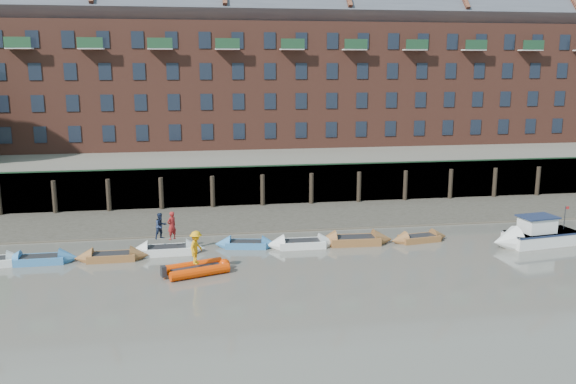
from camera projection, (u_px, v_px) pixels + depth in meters
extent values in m
plane|color=#5E5A51|center=(276.00, 315.00, 27.89)|extent=(220.00, 220.00, 0.00)
cube|color=#3D382F|center=(242.00, 219.00, 45.27)|extent=(110.00, 8.00, 0.50)
cube|color=#4C4336|center=(246.00, 231.00, 41.99)|extent=(110.00, 1.60, 0.10)
cube|color=#2D2A26|center=(237.00, 186.00, 49.19)|extent=(110.00, 0.80, 3.20)
cylinder|color=black|center=(54.00, 197.00, 46.43)|extent=(0.36, 0.36, 2.60)
cylinder|color=black|center=(109.00, 196.00, 47.06)|extent=(0.36, 0.36, 2.60)
cylinder|color=black|center=(161.00, 194.00, 47.68)|extent=(0.36, 0.36, 2.60)
cylinder|color=black|center=(213.00, 192.00, 48.31)|extent=(0.36, 0.36, 2.60)
cylinder|color=black|center=(263.00, 191.00, 48.94)|extent=(0.36, 0.36, 2.60)
cylinder|color=black|center=(311.00, 189.00, 49.57)|extent=(0.36, 0.36, 2.60)
cylinder|color=black|center=(359.00, 187.00, 50.19)|extent=(0.36, 0.36, 2.60)
cylinder|color=black|center=(405.00, 186.00, 50.82)|extent=(0.36, 0.36, 2.60)
cylinder|color=black|center=(451.00, 184.00, 51.45)|extent=(0.36, 0.36, 2.60)
cylinder|color=black|center=(495.00, 183.00, 52.07)|extent=(0.36, 0.36, 2.60)
cylinder|color=black|center=(538.00, 182.00, 52.70)|extent=(0.36, 0.36, 2.60)
cube|color=#264C2D|center=(237.00, 167.00, 48.56)|extent=(110.00, 0.06, 0.10)
cube|color=#5E594D|center=(227.00, 160.00, 62.32)|extent=(110.00, 28.00, 3.20)
cube|color=brown|center=(224.00, 85.00, 61.72)|extent=(80.00, 10.00, 12.00)
cube|color=#42444C|center=(223.00, 11.00, 60.23)|extent=(80.60, 15.56, 15.56)
cube|color=black|center=(5.00, 135.00, 54.60)|extent=(1.10, 0.12, 1.50)
cube|color=black|center=(40.00, 135.00, 55.07)|extent=(1.10, 0.12, 1.50)
cube|color=black|center=(75.00, 134.00, 55.54)|extent=(1.10, 0.12, 1.50)
cube|color=black|center=(109.00, 133.00, 56.01)|extent=(1.10, 0.12, 1.50)
cube|color=black|center=(142.00, 133.00, 56.48)|extent=(1.10, 0.12, 1.50)
cube|color=black|center=(175.00, 132.00, 56.96)|extent=(1.10, 0.12, 1.50)
cube|color=black|center=(207.00, 132.00, 57.43)|extent=(1.10, 0.12, 1.50)
cube|color=black|center=(239.00, 131.00, 57.90)|extent=(1.10, 0.12, 1.50)
cube|color=black|center=(270.00, 131.00, 58.37)|extent=(1.10, 0.12, 1.50)
cube|color=black|center=(301.00, 130.00, 58.84)|extent=(1.10, 0.12, 1.50)
cube|color=black|center=(331.00, 130.00, 59.31)|extent=(1.10, 0.12, 1.50)
cube|color=black|center=(361.00, 129.00, 59.78)|extent=(1.10, 0.12, 1.50)
cube|color=black|center=(390.00, 129.00, 60.25)|extent=(1.10, 0.12, 1.50)
cube|color=black|center=(419.00, 128.00, 60.72)|extent=(1.10, 0.12, 1.50)
cube|color=black|center=(448.00, 128.00, 61.19)|extent=(1.10, 0.12, 1.50)
cube|color=black|center=(476.00, 127.00, 61.66)|extent=(1.10, 0.12, 1.50)
cube|color=black|center=(503.00, 127.00, 62.13)|extent=(1.10, 0.12, 1.50)
cube|color=black|center=(530.00, 126.00, 62.60)|extent=(1.10, 0.12, 1.50)
cube|color=black|center=(557.00, 126.00, 63.07)|extent=(1.10, 0.12, 1.50)
cube|color=black|center=(2.00, 104.00, 54.02)|extent=(1.10, 0.12, 1.50)
cube|color=black|center=(38.00, 104.00, 54.49)|extent=(1.10, 0.12, 1.50)
cube|color=black|center=(73.00, 103.00, 54.97)|extent=(1.10, 0.12, 1.50)
cube|color=black|center=(107.00, 103.00, 55.44)|extent=(1.10, 0.12, 1.50)
cube|color=black|center=(141.00, 102.00, 55.91)|extent=(1.10, 0.12, 1.50)
cube|color=black|center=(174.00, 102.00, 56.38)|extent=(1.10, 0.12, 1.50)
cube|color=black|center=(206.00, 102.00, 56.85)|extent=(1.10, 0.12, 1.50)
cube|color=black|center=(238.00, 102.00, 57.32)|extent=(1.10, 0.12, 1.50)
cube|color=black|center=(270.00, 101.00, 57.79)|extent=(1.10, 0.12, 1.50)
cube|color=black|center=(301.00, 101.00, 58.26)|extent=(1.10, 0.12, 1.50)
cube|color=black|center=(332.00, 101.00, 58.73)|extent=(1.10, 0.12, 1.50)
cube|color=black|center=(362.00, 100.00, 59.20)|extent=(1.10, 0.12, 1.50)
cube|color=black|center=(391.00, 100.00, 59.67)|extent=(1.10, 0.12, 1.50)
cube|color=black|center=(420.00, 100.00, 60.14)|extent=(1.10, 0.12, 1.50)
cube|color=black|center=(449.00, 99.00, 60.61)|extent=(1.10, 0.12, 1.50)
cube|color=black|center=(477.00, 99.00, 61.08)|extent=(1.10, 0.12, 1.50)
cube|color=black|center=(505.00, 99.00, 61.55)|extent=(1.10, 0.12, 1.50)
cube|color=black|center=(533.00, 99.00, 62.02)|extent=(1.10, 0.12, 1.50)
cube|color=black|center=(559.00, 98.00, 62.49)|extent=(1.10, 0.12, 1.50)
cube|color=black|center=(35.00, 72.00, 53.92)|extent=(1.10, 0.12, 1.50)
cube|color=black|center=(70.00, 72.00, 54.39)|extent=(1.10, 0.12, 1.50)
cube|color=black|center=(105.00, 72.00, 54.86)|extent=(1.10, 0.12, 1.50)
cube|color=black|center=(139.00, 71.00, 55.33)|extent=(1.10, 0.12, 1.50)
cube|color=black|center=(173.00, 71.00, 55.80)|extent=(1.10, 0.12, 1.50)
cube|color=black|center=(206.00, 71.00, 56.27)|extent=(1.10, 0.12, 1.50)
cube|color=black|center=(238.00, 71.00, 56.74)|extent=(1.10, 0.12, 1.50)
cube|color=black|center=(270.00, 71.00, 57.21)|extent=(1.10, 0.12, 1.50)
cube|color=black|center=(301.00, 71.00, 57.68)|extent=(1.10, 0.12, 1.50)
cube|color=black|center=(332.00, 71.00, 58.15)|extent=(1.10, 0.12, 1.50)
cube|color=black|center=(362.00, 71.00, 58.62)|extent=(1.10, 0.12, 1.50)
cube|color=black|center=(392.00, 71.00, 59.09)|extent=(1.10, 0.12, 1.50)
cube|color=black|center=(422.00, 71.00, 59.56)|extent=(1.10, 0.12, 1.50)
cube|color=black|center=(451.00, 71.00, 60.03)|extent=(1.10, 0.12, 1.50)
cube|color=black|center=(479.00, 71.00, 60.50)|extent=(1.10, 0.12, 1.50)
cube|color=black|center=(507.00, 71.00, 60.97)|extent=(1.10, 0.12, 1.50)
cube|color=black|center=(535.00, 71.00, 61.44)|extent=(1.10, 0.12, 1.50)
cube|color=black|center=(562.00, 71.00, 61.91)|extent=(1.10, 0.12, 1.50)
cube|color=black|center=(32.00, 39.00, 53.34)|extent=(1.10, 0.12, 1.50)
cube|color=black|center=(68.00, 39.00, 53.81)|extent=(1.10, 0.12, 1.50)
cube|color=black|center=(103.00, 40.00, 54.28)|extent=(1.10, 0.12, 1.50)
cube|color=black|center=(138.00, 40.00, 54.75)|extent=(1.10, 0.12, 1.50)
cube|color=black|center=(171.00, 40.00, 55.22)|extent=(1.10, 0.12, 1.50)
cube|color=black|center=(205.00, 40.00, 55.69)|extent=(1.10, 0.12, 1.50)
cube|color=black|center=(237.00, 40.00, 56.16)|extent=(1.10, 0.12, 1.50)
cube|color=black|center=(270.00, 41.00, 56.63)|extent=(1.10, 0.12, 1.50)
cube|color=black|center=(301.00, 41.00, 57.10)|extent=(1.10, 0.12, 1.50)
cube|color=black|center=(333.00, 41.00, 57.57)|extent=(1.10, 0.12, 1.50)
cube|color=black|center=(363.00, 41.00, 58.04)|extent=(1.10, 0.12, 1.50)
cube|color=black|center=(393.00, 41.00, 58.51)|extent=(1.10, 0.12, 1.50)
cube|color=black|center=(423.00, 41.00, 58.98)|extent=(1.10, 0.12, 1.50)
cube|color=black|center=(452.00, 42.00, 59.45)|extent=(1.10, 0.12, 1.50)
cube|color=black|center=(481.00, 42.00, 59.92)|extent=(1.10, 0.12, 1.50)
cube|color=black|center=(509.00, 42.00, 60.39)|extent=(1.10, 0.12, 1.50)
cube|color=black|center=(537.00, 42.00, 60.86)|extent=(1.10, 0.12, 1.50)
cube|color=black|center=(565.00, 42.00, 61.33)|extent=(1.10, 0.12, 1.50)
cone|color=silver|center=(18.00, 260.00, 35.08)|extent=(1.27, 1.42, 1.27)
cube|color=teal|center=(40.00, 260.00, 35.16)|extent=(2.77, 1.28, 0.43)
cone|color=teal|center=(69.00, 258.00, 35.43)|extent=(1.09, 1.26, 1.24)
cone|color=teal|center=(11.00, 261.00, 34.89)|extent=(1.09, 1.26, 1.24)
cube|color=black|center=(40.00, 256.00, 35.12)|extent=(2.30, 0.96, 0.06)
cube|color=brown|center=(112.00, 257.00, 35.69)|extent=(2.74, 1.25, 0.43)
cone|color=brown|center=(140.00, 255.00, 35.95)|extent=(1.07, 1.24, 1.23)
cone|color=brown|center=(84.00, 258.00, 35.43)|extent=(1.07, 1.24, 1.23)
cube|color=black|center=(112.00, 254.00, 35.65)|extent=(2.28, 0.94, 0.06)
cube|color=silver|center=(167.00, 250.00, 36.89)|extent=(2.95, 1.37, 0.46)
cone|color=silver|center=(196.00, 249.00, 37.18)|extent=(1.16, 1.34, 1.32)
cone|color=silver|center=(138.00, 252.00, 36.59)|extent=(1.16, 1.34, 1.32)
cube|color=black|center=(167.00, 247.00, 36.85)|extent=(2.45, 1.03, 0.06)
cube|color=teal|center=(246.00, 244.00, 38.18)|extent=(2.71, 1.60, 0.40)
cone|color=teal|center=(270.00, 244.00, 38.15)|extent=(1.18, 1.31, 1.15)
cone|color=teal|center=(223.00, 244.00, 38.21)|extent=(1.18, 1.31, 1.15)
cube|color=black|center=(246.00, 242.00, 38.14)|extent=(2.24, 1.24, 0.06)
cube|color=silver|center=(302.00, 244.00, 38.20)|extent=(2.91, 1.35, 0.45)
cone|color=silver|center=(328.00, 243.00, 38.44)|extent=(1.14, 1.32, 1.31)
cone|color=silver|center=(275.00, 245.00, 37.96)|extent=(1.14, 1.32, 1.31)
cube|color=black|center=(302.00, 241.00, 38.16)|extent=(2.43, 1.02, 0.06)
cube|color=brown|center=(354.00, 240.00, 38.85)|extent=(3.23, 1.56, 0.50)
cone|color=brown|center=(383.00, 239.00, 39.07)|extent=(1.29, 1.48, 1.43)
cone|color=brown|center=(326.00, 241.00, 38.64)|extent=(1.29, 1.48, 1.43)
cube|color=black|center=(355.00, 237.00, 38.80)|extent=(2.69, 1.18, 0.06)
cube|color=brown|center=(419.00, 238.00, 39.47)|extent=(2.71, 1.54, 0.40)
cone|color=brown|center=(439.00, 236.00, 39.93)|extent=(1.16, 1.30, 1.16)
cone|color=brown|center=(399.00, 240.00, 39.02)|extent=(1.16, 1.30, 1.16)
cube|color=black|center=(419.00, 236.00, 39.43)|extent=(2.25, 1.19, 0.06)
cylinder|color=#D53401|center=(193.00, 266.00, 33.88)|extent=(3.31, 1.57, 0.55)
cylinder|color=#D53401|center=(200.00, 272.00, 32.88)|extent=(3.31, 1.57, 0.55)
sphere|color=#D53401|center=(224.00, 264.00, 34.13)|extent=(0.63, 0.63, 0.63)
cube|color=black|center=(196.00, 269.00, 33.38)|extent=(2.92, 1.77, 0.19)
cube|color=silver|center=(541.00, 238.00, 38.80)|extent=(4.87, 2.53, 0.85)
cone|color=silver|center=(505.00, 241.00, 38.01)|extent=(1.84, 2.10, 1.89)
cube|color=#19233F|center=(541.00, 232.00, 38.72)|extent=(4.87, 2.57, 0.12)
cube|color=silver|center=(537.00, 225.00, 38.50)|extent=(2.16, 1.68, 0.94)
cube|color=#19233F|center=(538.00, 217.00, 38.40)|extent=(2.47, 1.91, 0.09)
imported|color=maroon|center=(172.00, 226.00, 36.61)|extent=(0.75, 0.73, 1.73)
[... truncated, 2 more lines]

